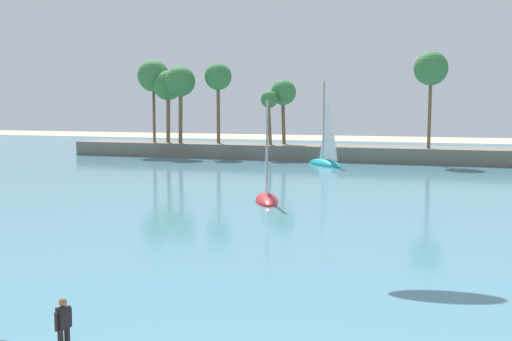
{
  "coord_description": "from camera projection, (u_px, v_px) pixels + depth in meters",
  "views": [
    {
      "loc": [
        6.07,
        -5.18,
        6.63
      ],
      "look_at": [
        0.47,
        11.28,
        4.82
      ],
      "focal_mm": 44.5,
      "sensor_mm": 36.0,
      "label": 1
    }
  ],
  "objects": [
    {
      "name": "sailboat_mid_bay",
      "position": [
        267.0,
        191.0,
        43.34
      ],
      "size": [
        3.26,
        5.3,
        7.38
      ],
      "color": "red",
      "rests_on": "sea"
    },
    {
      "name": "palm_headland",
      "position": [
        386.0,
        129.0,
        72.99
      ],
      "size": [
        86.32,
        6.31,
        13.12
      ],
      "color": "slate",
      "rests_on": "ground"
    },
    {
      "name": "person_at_waterline",
      "position": [
        64.0,
        327.0,
        16.4
      ],
      "size": [
        0.27,
        0.54,
        1.67
      ],
      "color": "black",
      "rests_on": "ground"
    },
    {
      "name": "sailboat_near_shore",
      "position": [
        325.0,
        157.0,
        69.07
      ],
      "size": [
        5.86,
        6.55,
        9.84
      ],
      "color": "teal",
      "rests_on": "sea"
    },
    {
      "name": "sea",
      "position": [
        406.0,
        171.0,
        62.99
      ],
      "size": [
        220.0,
        100.26,
        0.06
      ],
      "primitive_type": "cube",
      "color": "teal",
      "rests_on": "ground"
    }
  ]
}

